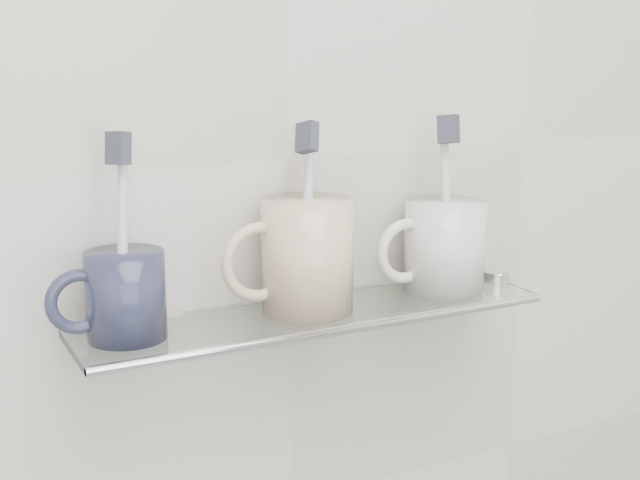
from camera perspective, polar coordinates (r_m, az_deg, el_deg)
wall_back at (r=0.95m, az=-2.04°, el=5.10°), size 2.50×0.00×2.50m
shelf_glass at (r=0.93m, az=-0.35°, el=-4.79°), size 0.50×0.12×0.01m
shelf_rail at (r=0.88m, az=1.28°, el=-5.79°), size 0.50×0.01×0.01m
bracket_left at (r=0.91m, az=-13.68°, el=-6.34°), size 0.02×0.03×0.02m
bracket_right at (r=1.08m, az=8.57°, el=-3.06°), size 0.02×0.03×0.02m
mug_left at (r=0.86m, az=-12.33°, el=-3.49°), size 0.10×0.10×0.08m
mug_left_handle at (r=0.85m, az=-15.18°, el=-3.83°), size 0.06×0.01×0.06m
toothbrush_left at (r=0.84m, az=-12.52°, el=0.36°), size 0.03×0.04×0.19m
bristles_left at (r=0.83m, az=-12.79°, el=5.75°), size 0.02×0.03×0.03m
mug_center at (r=0.92m, az=-0.81°, el=-1.02°), size 0.11×0.11×0.12m
mug_center_handle at (r=0.90m, az=-3.89°, el=-1.39°), size 0.08×0.01×0.08m
toothbrush_center at (r=0.91m, az=-0.82°, el=1.56°), size 0.05×0.08×0.18m
bristles_center at (r=0.89m, az=-0.83°, el=6.59°), size 0.02×0.03×0.04m
mug_right at (r=1.00m, az=7.98°, el=-0.38°), size 0.11×0.11×0.10m
mug_right_handle at (r=0.98m, az=5.51°, el=-0.70°), size 0.07×0.01×0.07m
toothbrush_right at (r=0.99m, az=8.07°, el=2.44°), size 0.03×0.05×0.19m
bristles_right at (r=0.98m, az=8.22°, el=7.04°), size 0.02×0.03×0.03m
chrome_cap at (r=1.06m, az=11.19°, el=-2.28°), size 0.03×0.03×0.01m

